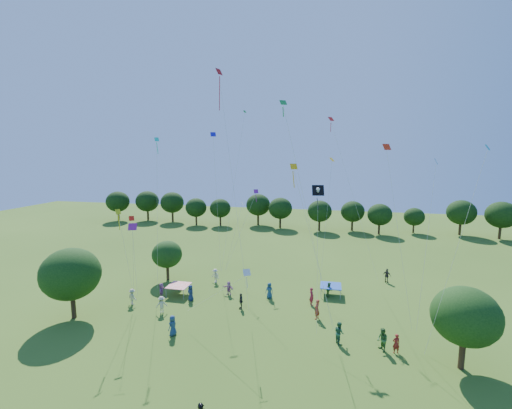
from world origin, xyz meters
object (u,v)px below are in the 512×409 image
object	(u,v)px
tent_red_stripe	(179,286)
pirate_kite	(318,193)
near_tree_west	(71,274)
red_high_kite	(224,118)
near_tree_north	(167,254)
near_tree_east	(466,316)
tent_blue	(331,286)

from	to	relation	value
tent_red_stripe	pirate_kite	bearing A→B (deg)	-5.74
near_tree_west	pirate_kite	distance (m)	23.83
tent_red_stripe	red_high_kite	world-z (taller)	red_high_kite
near_tree_west	near_tree_north	xyz separation A→B (m)	(4.14, 10.79, -1.06)
near_tree_east	tent_blue	bearing A→B (deg)	129.20
tent_red_stripe	tent_blue	bearing A→B (deg)	11.95
pirate_kite	red_high_kite	bearing A→B (deg)	-174.80
near_tree_north	tent_red_stripe	distance (m)	5.45
tent_blue	near_tree_north	bearing A→B (deg)	178.71
near_tree_west	tent_red_stripe	bearing A→B (deg)	43.39
near_tree_west	near_tree_east	size ratio (longest dim) A/B	1.11
tent_red_stripe	tent_blue	xyz separation A→B (m)	(16.13, 3.41, 0.00)
near_tree_north	pirate_kite	xyz separation A→B (m)	(17.85, -5.32, 8.45)
red_high_kite	near_tree_north	bearing A→B (deg)	146.81
pirate_kite	tent_red_stripe	bearing A→B (deg)	174.26
near_tree_west	red_high_kite	world-z (taller)	red_high_kite
near_tree_north	pirate_kite	world-z (taller)	pirate_kite
tent_blue	red_high_kite	world-z (taller)	red_high_kite
near_tree_east	tent_red_stripe	bearing A→B (deg)	162.94
near_tree_east	pirate_kite	size ratio (longest dim) A/B	0.54
near_tree_west	near_tree_north	world-z (taller)	near_tree_west
near_tree_west	near_tree_north	bearing A→B (deg)	69.00
near_tree_west	tent_blue	size ratio (longest dim) A/B	3.02
pirate_kite	red_high_kite	world-z (taller)	red_high_kite
near_tree_north	pirate_kite	bearing A→B (deg)	-16.60
near_tree_west	near_tree_north	distance (m)	11.60
near_tree_east	red_high_kite	distance (m)	24.58
near_tree_north	tent_blue	world-z (taller)	near_tree_north
near_tree_east	tent_blue	size ratio (longest dim) A/B	2.73
near_tree_west	near_tree_east	distance (m)	32.57
near_tree_north	near_tree_east	bearing A→B (deg)	-22.18
near_tree_north	tent_red_stripe	world-z (taller)	near_tree_north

